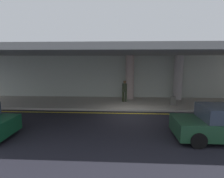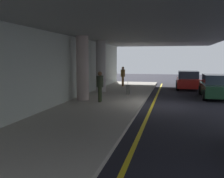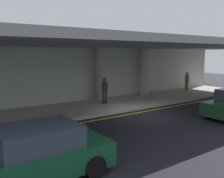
{
  "view_description": "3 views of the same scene",
  "coord_description": "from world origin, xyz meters",
  "px_view_note": "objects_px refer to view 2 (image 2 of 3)",
  "views": [
    {
      "loc": [
        -0.66,
        -11.13,
        3.4
      ],
      "look_at": [
        -1.39,
        2.56,
        1.27
      ],
      "focal_mm": 29.79,
      "sensor_mm": 36.0,
      "label": 1
    },
    {
      "loc": [
        -14.69,
        -0.53,
        2.52
      ],
      "look_at": [
        -1.1,
        2.53,
        0.96
      ],
      "focal_mm": 43.42,
      "sensor_mm": 36.0,
      "label": 2
    },
    {
      "loc": [
        -9.51,
        -10.18,
        3.4
      ],
      "look_at": [
        -0.71,
        2.18,
        1.25
      ],
      "focal_mm": 40.24,
      "sensor_mm": 36.0,
      "label": 3
    }
  ],
  "objects_px": {
    "support_column_left_mid": "(101,66)",
    "car_red": "(188,80)",
    "traveler_with_luggage": "(123,75)",
    "suitcase_upright_primary": "(128,90)",
    "support_column_far_left": "(83,68)",
    "car_dark_green": "(216,87)",
    "person_waiting_for_ride": "(100,84)"
  },
  "relations": [
    {
      "from": "support_column_left_mid",
      "to": "traveler_with_luggage",
      "type": "xyz_separation_m",
      "value": [
        4.39,
        -0.8,
        -0.86
      ]
    },
    {
      "from": "support_column_left_mid",
      "to": "support_column_far_left",
      "type": "bearing_deg",
      "value": 180.0
    },
    {
      "from": "person_waiting_for_ride",
      "to": "suitcase_upright_primary",
      "type": "distance_m",
      "value": 3.72
    },
    {
      "from": "support_column_left_mid",
      "to": "car_dark_green",
      "type": "xyz_separation_m",
      "value": [
        -0.29,
        -7.8,
        -1.26
      ]
    },
    {
      "from": "car_dark_green",
      "to": "car_red",
      "type": "distance_m",
      "value": 5.23
    },
    {
      "from": "car_dark_green",
      "to": "car_red",
      "type": "xyz_separation_m",
      "value": [
        5.01,
        1.52,
        0.0
      ]
    },
    {
      "from": "suitcase_upright_primary",
      "to": "car_red",
      "type": "bearing_deg",
      "value": -49.41
    },
    {
      "from": "person_waiting_for_ride",
      "to": "support_column_far_left",
      "type": "bearing_deg",
      "value": -151.88
    },
    {
      "from": "traveler_with_luggage",
      "to": "suitcase_upright_primary",
      "type": "bearing_deg",
      "value": 51.09
    },
    {
      "from": "support_column_left_mid",
      "to": "car_red",
      "type": "xyz_separation_m",
      "value": [
        4.71,
        -6.28,
        -1.26
      ]
    },
    {
      "from": "support_column_far_left",
      "to": "car_dark_green",
      "type": "relative_size",
      "value": 0.89
    },
    {
      "from": "support_column_left_mid",
      "to": "car_red",
      "type": "distance_m",
      "value": 7.95
    },
    {
      "from": "suitcase_upright_primary",
      "to": "support_column_far_left",
      "type": "bearing_deg",
      "value": 132.6
    },
    {
      "from": "support_column_left_mid",
      "to": "car_red",
      "type": "bearing_deg",
      "value": -53.12
    },
    {
      "from": "traveler_with_luggage",
      "to": "suitcase_upright_primary",
      "type": "xyz_separation_m",
      "value": [
        -5.3,
        -1.31,
        -0.65
      ]
    },
    {
      "from": "car_dark_green",
      "to": "person_waiting_for_ride",
      "type": "bearing_deg",
      "value": 125.46
    },
    {
      "from": "support_column_far_left",
      "to": "suitcase_upright_primary",
      "type": "relative_size",
      "value": 4.06
    },
    {
      "from": "car_dark_green",
      "to": "traveler_with_luggage",
      "type": "distance_m",
      "value": 8.42
    },
    {
      "from": "support_column_left_mid",
      "to": "suitcase_upright_primary",
      "type": "bearing_deg",
      "value": -113.34
    },
    {
      "from": "traveler_with_luggage",
      "to": "car_red",
      "type": "bearing_deg",
      "value": 130.57
    },
    {
      "from": "support_column_left_mid",
      "to": "car_dark_green",
      "type": "relative_size",
      "value": 0.89
    },
    {
      "from": "support_column_left_mid",
      "to": "person_waiting_for_ride",
      "type": "distance_m",
      "value": 4.67
    },
    {
      "from": "traveler_with_luggage",
      "to": "suitcase_upright_primary",
      "type": "relative_size",
      "value": 1.87
    },
    {
      "from": "person_waiting_for_ride",
      "to": "traveler_with_luggage",
      "type": "bearing_deg",
      "value": 141.47
    },
    {
      "from": "car_red",
      "to": "person_waiting_for_ride",
      "type": "xyz_separation_m",
      "value": [
        -9.16,
        5.14,
        0.4
      ]
    },
    {
      "from": "support_column_far_left",
      "to": "car_dark_green",
      "type": "bearing_deg",
      "value": -64.58
    },
    {
      "from": "car_red",
      "to": "traveler_with_luggage",
      "type": "distance_m",
      "value": 5.5
    },
    {
      "from": "person_waiting_for_ride",
      "to": "suitcase_upright_primary",
      "type": "xyz_separation_m",
      "value": [
        3.53,
        -0.98,
        -0.65
      ]
    },
    {
      "from": "support_column_left_mid",
      "to": "person_waiting_for_ride",
      "type": "bearing_deg",
      "value": -165.57
    },
    {
      "from": "support_column_far_left",
      "to": "support_column_left_mid",
      "type": "relative_size",
      "value": 1.0
    },
    {
      "from": "car_red",
      "to": "traveler_with_luggage",
      "type": "bearing_deg",
      "value": -87.84
    },
    {
      "from": "car_dark_green",
      "to": "car_red",
      "type": "relative_size",
      "value": 1.0
    }
  ]
}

